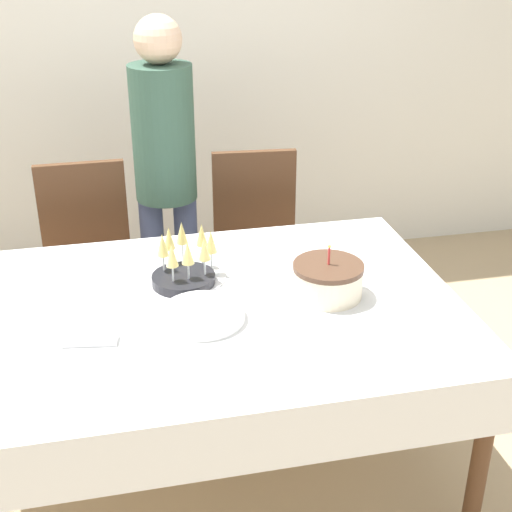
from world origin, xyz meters
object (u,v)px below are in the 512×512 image
(dining_chair_far_right, at_px, (257,244))
(birthday_cake, at_px, (328,280))
(champagne_tray, at_px, (187,253))
(plate_stack_main, at_px, (203,315))
(person_standing, at_px, (165,160))
(plate_stack_dessert, at_px, (184,279))
(dining_chair_far_left, at_px, (88,260))

(dining_chair_far_right, xyz_separation_m, birthday_cake, (0.04, -0.94, 0.29))
(dining_chair_far_right, xyz_separation_m, champagne_tray, (-0.42, -0.70, 0.32))
(birthday_cake, distance_m, plate_stack_main, 0.46)
(person_standing, bearing_deg, plate_stack_dessert, -91.84)
(birthday_cake, bearing_deg, dining_chair_far_left, 131.60)
(dining_chair_far_right, bearing_deg, plate_stack_dessert, -120.32)
(plate_stack_dessert, bearing_deg, birthday_cake, -21.86)
(champagne_tray, distance_m, plate_stack_dessert, 0.09)
(birthday_cake, relative_size, plate_stack_main, 0.88)
(dining_chair_far_left, height_order, plate_stack_main, dining_chair_far_left)
(dining_chair_far_right, bearing_deg, plate_stack_main, -111.98)
(dining_chair_far_left, bearing_deg, plate_stack_dessert, -64.60)
(plate_stack_dessert, bearing_deg, champagne_tray, 65.90)
(birthday_cake, relative_size, champagne_tray, 0.87)
(champagne_tray, xyz_separation_m, plate_stack_dessert, (-0.02, -0.05, -0.08))
(person_standing, bearing_deg, dining_chair_far_left, -169.16)
(champagne_tray, relative_size, person_standing, 0.18)
(plate_stack_main, height_order, plate_stack_dessert, same)
(dining_chair_far_left, height_order, plate_stack_dessert, dining_chair_far_left)
(dining_chair_far_right, bearing_deg, birthday_cake, -87.42)
(champagne_tray, bearing_deg, person_standing, 89.61)
(dining_chair_far_right, distance_m, plate_stack_main, 1.12)
(dining_chair_far_left, distance_m, plate_stack_dessert, 0.87)
(plate_stack_main, xyz_separation_m, person_standing, (-0.00, 1.09, 0.18))
(plate_stack_dessert, distance_m, person_standing, 0.84)
(dining_chair_far_right, relative_size, birthday_cake, 3.85)
(birthday_cake, bearing_deg, plate_stack_dessert, 158.14)
(dining_chair_far_left, xyz_separation_m, birthday_cake, (0.84, -0.94, 0.29))
(birthday_cake, bearing_deg, person_standing, 114.09)
(dining_chair_far_left, relative_size, champagne_tray, 3.35)
(birthday_cake, bearing_deg, dining_chair_far_right, 92.58)
(dining_chair_far_left, xyz_separation_m, dining_chair_far_right, (0.79, -0.00, 0.00))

